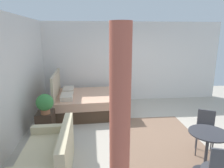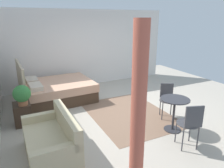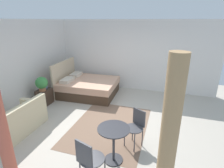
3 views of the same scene
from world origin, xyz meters
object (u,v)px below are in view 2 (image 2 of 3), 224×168
potted_plant (22,94)px  balcony_table (174,109)px  bed (56,90)px  couch (52,142)px  nightstand (23,114)px  cafe_chair_near_couch (191,122)px  vase (20,97)px  cafe_chair_near_window (167,97)px

potted_plant → balcony_table: bearing=-119.7°
bed → couch: bed is taller
nightstand → cafe_chair_near_couch: size_ratio=0.55×
potted_plant → vase: 0.27m
balcony_table → cafe_chair_near_couch: 0.71m
nightstand → couch: bearing=-166.0°
couch → cafe_chair_near_couch: cafe_chair_near_couch is taller
bed → couch: size_ratio=1.46×
couch → cafe_chair_near_window: size_ratio=1.70×
bed → couch: (-2.72, 0.63, -0.03)m
couch → balcony_table: size_ratio=1.93×
balcony_table → cafe_chair_near_couch: size_ratio=0.81×
vase → cafe_chair_near_couch: bearing=-133.0°
nightstand → potted_plant: 0.52m
potted_plant → balcony_table: size_ratio=0.63×
nightstand → cafe_chair_near_window: size_ratio=0.60×
cafe_chair_near_couch → vase: bearing=47.0°
vase → cafe_chair_near_couch: size_ratio=0.25×
bed → couch: 2.79m
bed → cafe_chair_near_couch: (-3.61, -1.73, 0.24)m
couch → vase: couch is taller
nightstand → cafe_chair_near_window: cafe_chair_near_window is taller
potted_plant → balcony_table: potted_plant is taller
nightstand → balcony_table: bearing=-120.8°
potted_plant → cafe_chair_near_window: size_ratio=0.55×
nightstand → cafe_chair_near_couch: cafe_chair_near_couch is taller
bed → potted_plant: size_ratio=4.47×
potted_plant → cafe_chair_near_couch: size_ratio=0.51×
potted_plant → cafe_chair_near_couch: (-2.34, -2.71, -0.20)m
potted_plant → cafe_chair_near_window: 3.43m
couch → cafe_chair_near_window: (0.40, -2.91, 0.23)m
bed → potted_plant: bearing=142.4°
couch → cafe_chair_near_couch: (-0.89, -2.36, 0.28)m
couch → cafe_chair_near_window: cafe_chair_near_window is taller
potted_plant → nightstand: bearing=21.5°
couch → vase: (1.67, 0.39, 0.34)m
vase → bed: bearing=-44.0°
bed → cafe_chair_near_couch: 4.01m
bed → cafe_chair_near_window: size_ratio=2.48×
cafe_chair_near_window → nightstand: bearing=70.7°
couch → potted_plant: size_ratio=3.07×
nightstand → cafe_chair_near_couch: 3.69m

